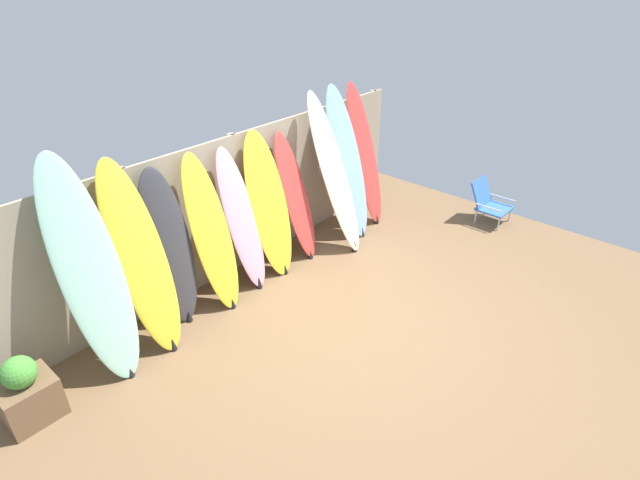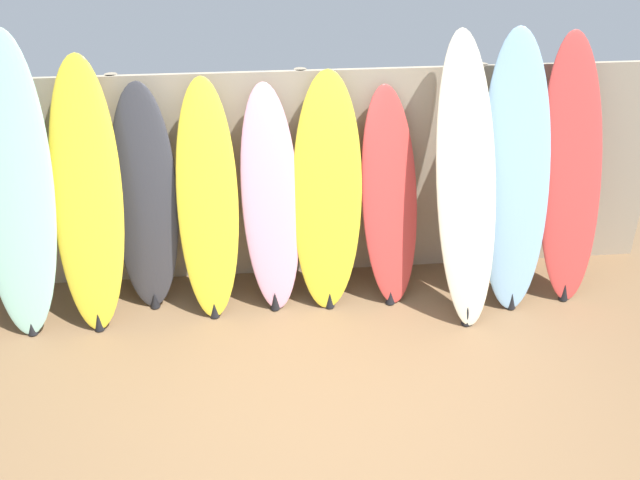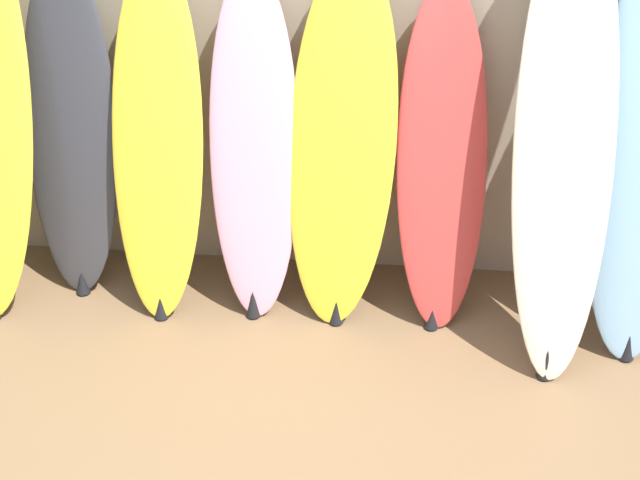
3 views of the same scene
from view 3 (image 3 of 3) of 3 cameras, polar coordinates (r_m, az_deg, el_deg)
fence_back at (r=4.84m, az=-0.30°, el=7.80°), size 6.08×0.11×1.80m
surfboard_charcoal_2 at (r=4.85m, az=-15.65°, el=6.55°), size 0.56×0.47×1.80m
surfboard_yellow_3 at (r=4.60m, az=-10.36°, el=5.99°), size 0.48×0.60×1.83m
surfboard_pink_4 at (r=4.55m, az=-4.23°, el=5.67°), size 0.51×0.60×1.76m
surfboard_yellow_5 at (r=4.48m, az=1.41°, el=5.89°), size 0.61×0.64×1.84m
surfboard_red_6 at (r=4.52m, az=7.80°, el=4.92°), size 0.53×0.65×1.71m
surfboard_cream_7 at (r=4.30m, az=15.37°, el=5.72°), size 0.52×0.94×2.14m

